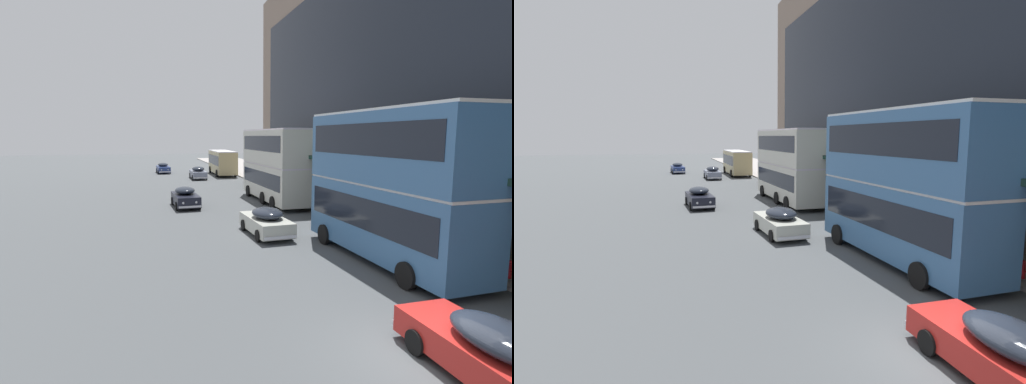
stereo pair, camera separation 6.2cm
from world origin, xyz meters
TOP-DOWN VIEW (x-y plane):
  - ground at (0.00, 0.00)m, footprint 240.00×240.00m
  - transit_bus_kerbside_front at (4.33, 47.90)m, footprint 2.87×9.60m
  - transit_bus_kerbside_rear at (4.07, 23.49)m, footprint 2.89×10.78m
  - transit_bus_kerbside_far at (3.76, 7.05)m, footprint 3.01×9.91m
  - sedan_trailing_mid at (0.10, 12.90)m, footprint 2.12×4.58m
  - sedan_oncoming_rear at (-3.63, 53.01)m, footprint 2.02×4.73m
  - sedan_oncoming_front at (0.91, -1.35)m, footprint 1.78×4.99m
  - sedan_trailing_near at (0.30, 43.41)m, footprint 1.91×4.90m
  - sedan_second_mid at (-3.33, 23.03)m, footprint 2.03×4.37m
  - fire_hydrant at (6.76, 3.56)m, footprint 0.20×0.40m

SIDE VIEW (x-z plane):
  - ground at x=0.00m, z-range 0.00..0.00m
  - fire_hydrant at x=6.76m, z-range 0.14..0.84m
  - sedan_oncoming_front at x=0.91m, z-range -0.01..1.49m
  - sedan_oncoming_rear at x=-3.63m, z-range 0.00..1.52m
  - sedan_trailing_mid at x=0.10m, z-range -0.01..1.54m
  - sedan_second_mid at x=-3.33m, z-range -0.01..1.55m
  - sedan_trailing_near at x=0.30m, z-range -0.01..1.61m
  - transit_bus_kerbside_front at x=4.33m, z-range 0.25..3.66m
  - transit_bus_kerbside_rear at x=4.07m, z-range 0.23..6.24m
  - transit_bus_kerbside_far at x=3.76m, z-range 0.25..6.80m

